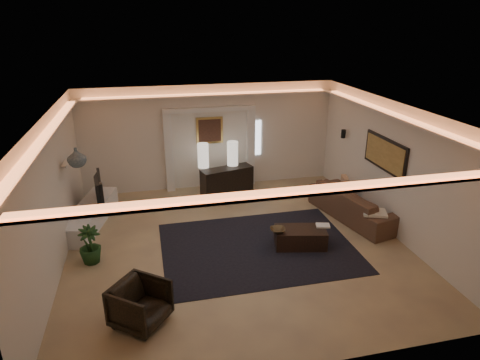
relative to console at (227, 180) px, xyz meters
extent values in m
plane|color=tan|center=(-0.33, -2.78, -0.40)|extent=(7.00, 7.00, 0.00)
plane|color=white|center=(-0.33, -2.78, 2.50)|extent=(7.00, 7.00, 0.00)
plane|color=silver|center=(-0.33, 0.72, 1.05)|extent=(7.00, 0.00, 7.00)
plane|color=silver|center=(-0.33, -6.28, 1.05)|extent=(7.00, 0.00, 7.00)
plane|color=silver|center=(-3.83, -2.78, 1.05)|extent=(0.00, 7.00, 7.00)
plane|color=silver|center=(3.17, -2.78, 1.05)|extent=(0.00, 7.00, 7.00)
cube|color=silver|center=(-0.33, -2.78, 2.22)|extent=(7.00, 7.00, 0.04)
cube|color=white|center=(1.02, 0.70, 0.95)|extent=(0.25, 0.03, 1.00)
cube|color=black|center=(0.07, -2.98, -0.39)|extent=(4.00, 3.00, 0.01)
cube|color=silver|center=(-1.48, 0.62, 0.70)|extent=(0.22, 0.20, 2.20)
cube|color=silver|center=(0.82, 0.62, 0.70)|extent=(0.22, 0.20, 2.20)
cube|color=silver|center=(-0.33, 0.62, 1.85)|extent=(2.52, 0.20, 0.12)
cube|color=tan|center=(-0.33, 0.69, 1.25)|extent=(0.74, 0.04, 0.74)
cube|color=#4C2D1E|center=(-0.33, 0.66, 1.25)|extent=(0.62, 0.02, 0.62)
cube|color=black|center=(3.14, -2.48, 1.30)|extent=(0.04, 1.64, 0.74)
cube|color=tan|center=(3.11, -2.48, 1.30)|extent=(0.02, 1.50, 0.62)
cylinder|color=black|center=(3.05, -0.58, 1.28)|extent=(0.12, 0.12, 0.22)
cube|color=silver|center=(-3.77, -1.38, 1.25)|extent=(0.10, 0.55, 0.04)
cube|color=black|center=(0.00, 0.00, 0.00)|extent=(1.49, 0.80, 0.71)
cylinder|color=silver|center=(-0.60, 0.22, 0.69)|extent=(0.33, 0.33, 0.66)
cylinder|color=silver|center=(0.21, 0.22, 0.69)|extent=(0.31, 0.31, 0.67)
cube|color=white|center=(-3.48, -1.04, -0.18)|extent=(1.16, 2.49, 0.45)
imported|color=black|center=(-3.31, -0.91, 0.39)|extent=(1.19, 0.32, 0.68)
cylinder|color=black|center=(-3.26, -0.74, 0.24)|extent=(0.13, 0.13, 0.34)
imported|color=slate|center=(-3.48, -1.72, 1.47)|extent=(0.50, 0.50, 0.40)
imported|color=#1A3A17|center=(-3.30, -2.79, -0.02)|extent=(0.60, 0.60, 0.77)
imported|color=#3C251D|center=(2.73, -2.12, -0.04)|extent=(2.65, 1.52, 0.73)
cube|color=white|center=(2.71, -3.02, 0.15)|extent=(0.62, 0.56, 0.05)
cube|color=tan|center=(2.82, -1.35, 0.15)|extent=(0.22, 0.44, 0.42)
cube|color=black|center=(0.96, -3.12, -0.20)|extent=(1.16, 0.79, 0.40)
imported|color=#44341F|center=(0.45, -3.13, 0.05)|extent=(0.36, 0.36, 0.08)
cube|color=silver|center=(1.47, -3.10, 0.02)|extent=(0.33, 0.28, 0.03)
imported|color=black|center=(-2.35, -4.84, -0.04)|extent=(1.09, 1.08, 0.71)
camera|label=1|loc=(-2.04, -10.46, 4.16)|focal=31.36mm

